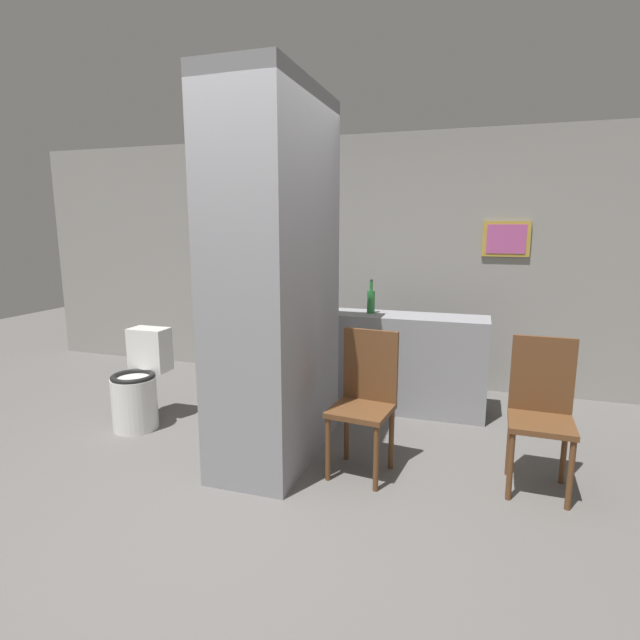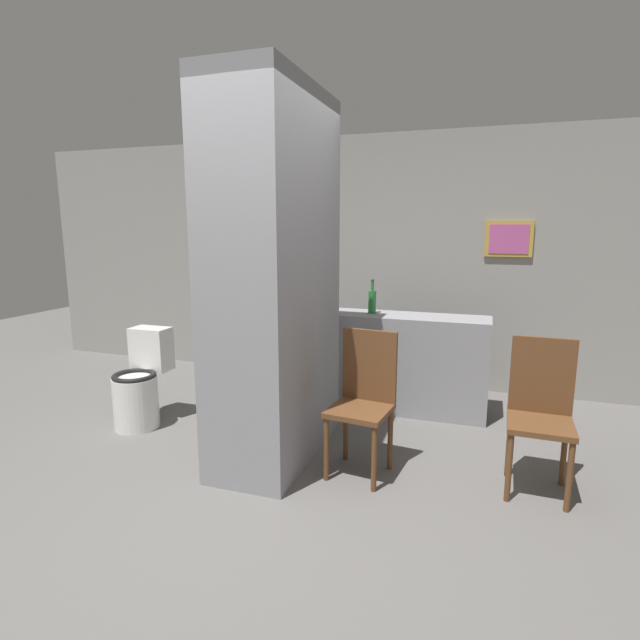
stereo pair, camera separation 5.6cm
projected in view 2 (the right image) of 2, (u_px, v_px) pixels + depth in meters
ground_plane at (253, 495)px, 3.16m from camera, size 14.00×14.00×0.00m
wall_back at (358, 261)px, 5.36m from camera, size 8.00×0.09×2.60m
pillar_center at (275, 280)px, 3.53m from camera, size 0.61×1.25×2.60m
counter_shelf at (407, 363)px, 4.55m from camera, size 1.42×0.44×0.89m
toilet at (140, 385)px, 4.22m from camera, size 0.37×0.53×0.81m
chair_near_pillar at (364, 396)px, 3.39m from camera, size 0.43×0.43×0.98m
chair_by_doorway at (541, 409)px, 3.16m from camera, size 0.40×0.40×0.98m
bicycle at (286, 361)px, 4.94m from camera, size 1.73×0.42×0.73m
bottle_tall at (372, 301)px, 4.56m from camera, size 0.07×0.07×0.32m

